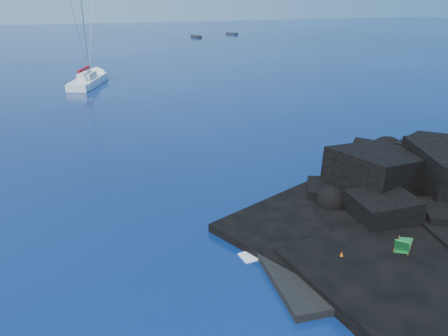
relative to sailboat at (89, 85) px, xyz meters
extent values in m
plane|color=black|center=(3.33, -50.01, 0.00)|extent=(400.00, 400.00, 0.00)
cube|color=black|center=(7.83, -49.51, 0.00)|extent=(9.08, 6.86, 0.70)
cube|color=white|center=(6.32, -48.36, 0.37)|extent=(1.84, 1.15, 0.04)
cone|color=#FF5E0D|center=(7.00, -49.55, 0.60)|extent=(0.36, 0.36, 0.50)
cube|color=#242328|center=(36.08, 65.67, 0.00)|extent=(2.28, 4.78, 0.61)
cube|color=#28272D|center=(49.95, 71.82, 0.00)|extent=(2.73, 4.63, 0.59)
camera|label=1|loc=(-3.90, -63.39, 11.54)|focal=35.00mm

